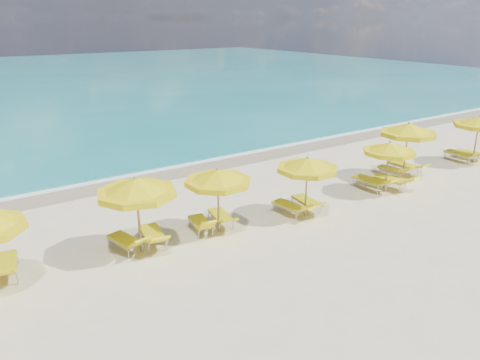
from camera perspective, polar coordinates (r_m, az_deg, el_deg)
ground_plane at (r=17.31m, az=2.82°, el=-5.10°), size 120.00×120.00×0.00m
ocean at (r=61.68m, az=-25.76°, el=10.70°), size 120.00×80.00×0.30m
wet_sand_band at (r=23.23m, az=-8.28°, el=1.14°), size 120.00×2.60×0.01m
foam_line at (r=23.92m, az=-9.14°, el=1.63°), size 120.00×1.20×0.03m
whitecap_near at (r=30.57m, az=-26.74°, el=3.65°), size 14.00×0.36×0.05m
whitecap_far at (r=41.16m, az=-8.71°, el=9.01°), size 18.00×0.30×0.05m
umbrella_2 at (r=14.69m, az=-12.53°, el=-0.97°), size 2.72×2.72×2.54m
umbrella_3 at (r=15.81m, az=-2.71°, el=0.29°), size 3.07×3.07×2.35m
umbrella_4 at (r=17.37m, az=8.22°, el=1.83°), size 3.02×3.02×2.34m
umbrella_5 at (r=20.63m, az=17.76°, el=3.67°), size 2.92×2.92×2.25m
umbrella_6 at (r=22.90m, az=19.83°, el=5.76°), size 3.18×3.18×2.63m
umbrella_7 at (r=26.71m, az=27.13°, el=6.29°), size 3.07×3.07×2.48m
lounger_1_right at (r=15.31m, az=-26.68°, el=-9.72°), size 0.99×2.06×0.85m
lounger_2_left at (r=15.61m, az=-13.73°, el=-7.62°), size 0.92×1.83×0.79m
lounger_2_right at (r=15.78m, az=-10.54°, el=-7.02°), size 0.98×2.01×0.81m
lounger_3_left at (r=16.50m, az=-4.78°, el=-5.62°), size 0.87×1.72×0.80m
lounger_3_right at (r=16.98m, az=-2.34°, el=-4.83°), size 0.92×1.85×0.67m
lounger_4_left at (r=17.93m, az=6.11°, el=-3.57°), size 0.86×1.90×0.65m
lounger_4_right at (r=18.47m, az=8.12°, el=-2.96°), size 0.83×1.86×0.66m
lounger_5_left at (r=21.15m, az=15.64°, el=-0.51°), size 0.75×2.09×0.80m
lounger_5_right at (r=21.64m, az=17.85°, el=-0.32°), size 1.01×2.04×0.77m
lounger_6_left at (r=23.36m, az=18.03°, el=0.98°), size 0.86×1.74×0.60m
lounger_6_right at (r=23.99m, az=19.35°, el=1.40°), size 0.70×2.00×0.71m
lounger_7_left at (r=27.01m, az=25.30°, el=2.57°), size 0.70×2.05×0.79m
lounger_7_right at (r=27.78m, az=26.23°, el=2.77°), size 0.77×1.69×0.77m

